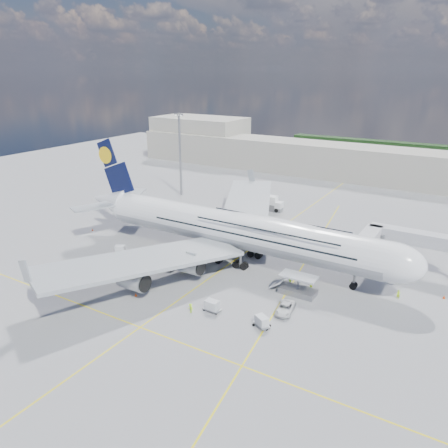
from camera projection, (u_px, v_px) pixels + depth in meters
The scene contains 31 objects.
ground at pixel (210, 278), 84.41m from camera, with size 300.00×300.00×0.00m, color gray.
taxi_line_main at pixel (210, 278), 84.41m from camera, with size 0.25×220.00×0.01m, color yellow.
taxi_line_cross at pixel (140, 327), 68.29m from camera, with size 120.00×0.25×0.01m, color yellow.
taxi_line_diag at pixel (297, 275), 85.63m from camera, with size 0.25×100.00×0.01m, color yellow.
airliner at pixel (237, 230), 90.04m from camera, with size 77.26×79.15×23.71m.
jet_bridge at pixel (397, 240), 84.43m from camera, with size 18.80×12.10×8.50m.
cargo_loader at pixel (297, 287), 78.11m from camera, with size 8.53×3.20×3.67m.
light_mast at pixel (180, 154), 135.76m from camera, with size 3.00×0.70×25.50m.
terminal at pixel (351, 162), 158.95m from camera, with size 180.00×16.00×12.00m, color #B2AD9E.
hangar at pixel (200, 138), 196.13m from camera, with size 40.00×22.00×18.00m, color #B2AD9E.
dolly_row_a at pixel (149, 258), 90.72m from camera, with size 3.22×1.99×1.93m.
dolly_row_b at pixel (93, 276), 84.60m from camera, with size 3.50×2.43×0.47m.
dolly_row_c at pixel (168, 268), 87.84m from camera, with size 2.89×1.70×0.41m.
dolly_back at pixel (120, 249), 95.57m from camera, with size 3.14×2.71×1.76m.
dolly_nose_far at pixel (262, 321), 68.17m from camera, with size 3.25×2.74×1.82m.
dolly_nose_near at pixel (212, 305), 72.58m from camera, with size 3.09×1.73×1.92m.
baggage_tug at pixel (199, 269), 86.63m from camera, with size 2.56×1.49×1.51m.
catering_truck_inner at pixel (235, 231), 102.96m from camera, with size 8.00×4.62×4.48m.
catering_truck_outer at pixel (271, 204), 124.24m from camera, with size 7.09×2.80×4.22m.
service_van at pixel (285, 308), 72.27m from camera, with size 2.49×5.41×1.50m, color silver.
crew_nose at pixel (398, 294), 76.48m from camera, with size 0.62×0.41×1.70m, color #CAFF1A.
crew_loader at pixel (310, 287), 79.08m from camera, with size 0.80×0.62×1.65m, color #CCFB1A.
crew_wing at pixel (133, 254), 93.59m from camera, with size 0.90×0.37×1.53m, color #9BEE19.
crew_van at pixel (290, 282), 81.18m from camera, with size 0.75×0.49×1.53m, color #A7F419.
crew_tug at pixel (191, 308), 72.17m from camera, with size 1.07×0.61×1.65m, color #B9FF1A.
cone_nose at pixel (444, 297), 76.74m from camera, with size 0.49×0.49×0.63m.
cone_wing_left_inner at pixel (242, 224), 112.98m from camera, with size 0.41×0.41×0.52m.
cone_wing_left_outer at pixel (246, 212), 122.41m from camera, with size 0.43×0.43×0.55m.
cone_wing_right_inner at pixel (156, 263), 90.38m from camera, with size 0.49×0.49×0.63m.
cone_wing_right_outer at pixel (136, 295), 77.59m from camera, with size 0.49×0.49×0.62m.
cone_tail at pixel (92, 230), 108.97m from camera, with size 0.45×0.45×0.57m.
Camera 1 is at (41.75, -63.57, 38.16)m, focal length 35.00 mm.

